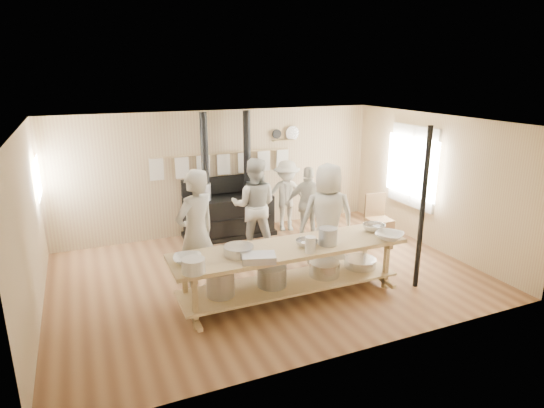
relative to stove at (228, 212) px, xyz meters
name	(u,v)px	position (x,y,z in m)	size (l,w,h in m)	color
ground	(267,274)	(0.01, -2.12, -0.52)	(7.00, 7.00, 0.00)	brown
room_shell	(267,183)	(0.01, -2.12, 1.10)	(7.00, 7.00, 7.00)	tan
window_right	(413,166)	(3.48, -1.52, 0.98)	(0.09, 1.50, 1.65)	beige
left_opening	(38,178)	(-3.44, -0.12, 1.08)	(0.00, 0.90, 0.90)	white
stove	(228,212)	(0.00, 0.00, 0.00)	(1.90, 0.75, 2.60)	black
towel_rail	(223,161)	(0.01, 0.28, 1.04)	(3.00, 0.04, 0.47)	tan
back_wall_shelf	(286,136)	(1.47, 0.32, 1.48)	(0.63, 0.14, 0.32)	tan
prep_table	(290,267)	(0.00, -3.02, 0.00)	(3.60, 0.90, 0.85)	tan
support_post	(422,210)	(2.06, -3.47, 0.78)	(0.08, 0.08, 2.60)	black
cook_far_left	(196,234)	(-1.25, -2.34, 0.48)	(0.73, 0.48, 2.00)	#AAA897
cook_left	(254,205)	(0.21, -1.00, 0.39)	(0.89, 0.69, 1.83)	#AAA897
cook_center	(327,217)	(1.08, -2.26, 0.42)	(0.92, 0.60, 1.89)	#AAA897
cook_right	(309,204)	(1.43, -0.89, 0.25)	(0.90, 0.38, 1.54)	#AAA897
cook_by_window	(287,196)	(1.28, -0.17, 0.25)	(1.00, 0.57, 1.55)	#AAA897
chair	(378,228)	(2.71, -1.54, -0.23)	(0.49, 0.49, 0.98)	brown
bowl_white_a	(187,259)	(-1.54, -2.99, 0.38)	(0.39, 0.39, 0.10)	white
bowl_steel_a	(307,243)	(0.23, -3.12, 0.38)	(0.33, 0.33, 0.10)	silver
bowl_white_b	(389,236)	(1.56, -3.35, 0.38)	(0.42, 0.42, 0.10)	white
bowl_steel_b	(374,228)	(1.56, -2.94, 0.39)	(0.37, 0.37, 0.11)	silver
roasting_pan	(259,258)	(-0.63, -3.35, 0.38)	(0.46, 0.30, 0.10)	#B2B2B7
mixing_bowl_large	(239,250)	(-0.81, -3.02, 0.40)	(0.43, 0.43, 0.14)	silver
bucket_galv	(328,236)	(0.56, -3.17, 0.46)	(0.28, 0.28, 0.26)	gray
deep_bowl_enamel	(193,266)	(-1.54, -3.35, 0.42)	(0.31, 0.31, 0.19)	white
pitcher	(310,245)	(0.17, -3.35, 0.45)	(0.15, 0.15, 0.24)	white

